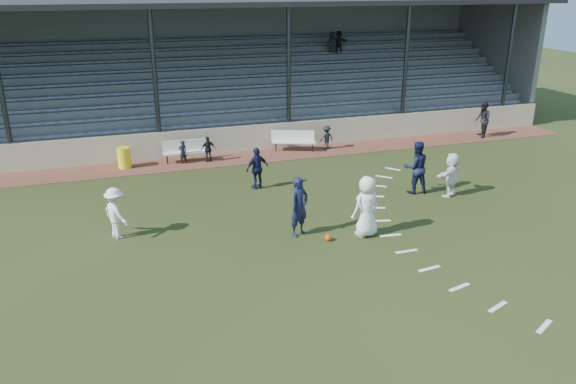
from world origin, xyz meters
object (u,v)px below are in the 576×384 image
(bench_left, at_px, (186,149))
(trash_bin, at_px, (124,158))
(football, at_px, (328,238))
(player_navy_lead, at_px, (299,206))
(official, at_px, (482,120))
(player_white_lead, at_px, (367,206))
(bench_right, at_px, (293,139))

(bench_left, xyz_separation_m, trash_bin, (-2.62, -0.09, -0.12))
(football, distance_m, player_navy_lead, 1.30)
(trash_bin, distance_m, official, 17.40)
(trash_bin, height_order, player_navy_lead, player_navy_lead)
(player_white_lead, bearing_deg, trash_bin, -66.77)
(trash_bin, bearing_deg, football, -59.15)
(bench_right, distance_m, trash_bin, 7.59)
(trash_bin, distance_m, football, 10.82)
(bench_right, bearing_deg, football, -81.04)
(bench_left, xyz_separation_m, bench_right, (4.97, 0.10, 0.00))
(trash_bin, xyz_separation_m, official, (17.39, -0.41, 0.46))
(bench_left, relative_size, bench_right, 1.00)
(bench_right, height_order, trash_bin, bench_right)
(player_navy_lead, bearing_deg, bench_right, 44.18)
(bench_left, distance_m, player_white_lead, 10.24)
(bench_left, distance_m, trash_bin, 2.63)
(bench_left, relative_size, player_navy_lead, 1.05)
(trash_bin, distance_m, player_white_lead, 11.49)
(player_navy_lead, bearing_deg, player_white_lead, -47.17)
(official, bearing_deg, bench_right, -71.47)
(bench_right, bearing_deg, player_white_lead, -73.64)
(official, bearing_deg, player_navy_lead, -34.84)
(bench_left, relative_size, player_white_lead, 1.04)
(bench_right, distance_m, player_white_lead, 9.49)
(trash_bin, bearing_deg, player_white_lead, -53.68)
(bench_left, bearing_deg, player_white_lead, -65.11)
(bench_right, xyz_separation_m, trash_bin, (-7.59, -0.19, -0.12))
(bench_right, distance_m, official, 9.83)
(bench_right, bearing_deg, official, 17.59)
(trash_bin, bearing_deg, bench_left, 1.96)
(football, relative_size, player_navy_lead, 0.11)
(bench_left, distance_m, bench_right, 4.97)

